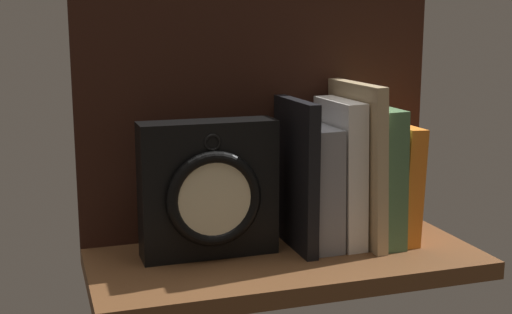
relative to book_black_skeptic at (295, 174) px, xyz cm
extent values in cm
cube|color=brown|center=(-2.62, -3.11, -12.15)|extent=(55.57, 24.99, 2.50)
cube|color=black|center=(-2.62, 8.79, 10.09)|extent=(55.57, 1.20, 41.96)
cube|color=black|center=(0.00, 0.00, 0.00)|extent=(1.77, 14.17, 21.79)
cube|color=gray|center=(3.21, 0.00, -1.96)|extent=(4.44, 12.26, 17.95)
cube|color=silver|center=(7.11, 0.00, -0.14)|extent=(3.70, 12.43, 21.59)
cube|color=tan|center=(9.83, 0.00, 1.07)|extent=(2.64, 16.38, 23.99)
cube|color=#476B44|center=(12.65, 0.00, -0.69)|extent=(3.82, 15.12, 20.48)
cube|color=orange|center=(16.01, 0.00, -2.11)|extent=(3.34, 13.84, 17.65)
cube|color=black|center=(-13.00, 0.33, -1.26)|extent=(19.27, 5.41, 19.27)
torus|color=black|center=(-13.00, -2.78, -1.89)|extent=(13.35, 1.64, 13.35)
cylinder|color=beige|center=(-13.00, -2.78, -1.89)|extent=(10.77, 0.60, 10.77)
cube|color=black|center=(-13.53, -3.28, -0.68)|extent=(1.32, 0.30, 2.54)
cube|color=black|center=(-13.46, -3.28, 0.17)|extent=(1.21, 0.30, 4.18)
torus|color=black|center=(-13.00, -2.38, 5.78)|extent=(2.44, 0.44, 2.44)
camera|label=1|loc=(-35.52, -90.73, 22.02)|focal=48.15mm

